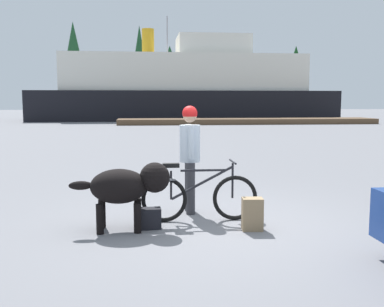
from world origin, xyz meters
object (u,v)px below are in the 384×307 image
(bicycle, at_px, (199,196))
(person_cyclist, at_px, (190,149))
(backpack, at_px, (252,214))
(handbag_pannier, at_px, (149,218))
(sailboat_moored, at_px, (168,115))
(dog, at_px, (127,186))
(ferry_boat, at_px, (185,89))

(bicycle, bearing_deg, person_cyclist, 98.44)
(backpack, height_order, handbag_pannier, backpack)
(backpack, relative_size, sailboat_moored, 0.05)
(dog, distance_m, sailboat_moored, 32.64)
(bicycle, xyz_separation_m, person_cyclist, (-0.08, 0.53, 0.64))
(backpack, bearing_deg, bicycle, 141.39)
(handbag_pannier, height_order, sailboat_moored, sailboat_moored)
(bicycle, xyz_separation_m, ferry_boat, (3.00, 35.22, 2.46))
(dog, distance_m, ferry_boat, 35.87)
(dog, xyz_separation_m, backpack, (1.70, -0.18, -0.39))
(ferry_boat, bearing_deg, backpack, -93.73)
(dog, bearing_deg, backpack, -6.18)
(person_cyclist, distance_m, dog, 1.35)
(handbag_pannier, bearing_deg, person_cyclist, 52.48)
(bicycle, xyz_separation_m, dog, (-1.03, -0.35, 0.25))
(bicycle, bearing_deg, ferry_boat, 85.13)
(bicycle, relative_size, backpack, 3.84)
(backpack, bearing_deg, ferry_boat, 86.27)
(person_cyclist, bearing_deg, sailboat_moored, 87.60)
(dog, xyz_separation_m, handbag_pannier, (0.30, 0.03, -0.47))
(person_cyclist, xyz_separation_m, handbag_pannier, (-0.65, -0.85, -0.87))
(bicycle, bearing_deg, backpack, -38.61)
(handbag_pannier, xyz_separation_m, ferry_boat, (3.73, 35.54, 2.68))
(backpack, bearing_deg, dog, 173.82)
(person_cyclist, height_order, handbag_pannier, person_cyclist)
(person_cyclist, relative_size, backpack, 3.78)
(bicycle, distance_m, dog, 1.11)
(dog, distance_m, backpack, 1.75)
(backpack, height_order, sailboat_moored, sailboat_moored)
(backpack, distance_m, sailboat_moored, 32.75)
(ferry_boat, bearing_deg, handbag_pannier, -95.99)
(person_cyclist, bearing_deg, dog, -137.13)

